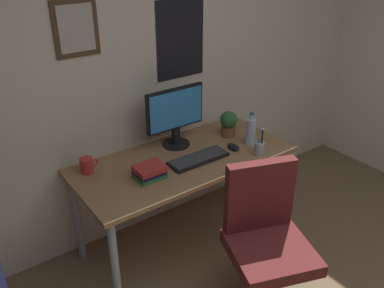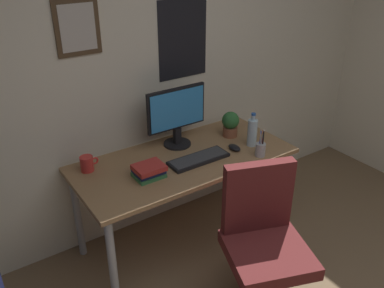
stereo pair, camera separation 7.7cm
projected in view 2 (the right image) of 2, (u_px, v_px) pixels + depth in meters
The scene contains 11 objects.
wall_back at pixel (155, 60), 2.92m from camera, with size 4.40×0.10×2.60m.
desk at pixel (184, 168), 2.89m from camera, with size 1.52×0.70×0.72m.
office_chair at pixel (263, 236), 2.41m from camera, with size 0.59×0.60×0.95m.
monitor at pixel (177, 114), 2.92m from camera, with size 0.46×0.20×0.43m.
keyboard at pixel (199, 159), 2.81m from camera, with size 0.43×0.15×0.03m.
computer_mouse at pixel (234, 148), 2.95m from camera, with size 0.06×0.11×0.04m.
water_bottle at pixel (252, 132), 2.97m from camera, with size 0.07×0.07×0.25m.
coffee_mug_near at pixel (87, 164), 2.68m from camera, with size 0.12×0.09×0.10m.
potted_plant at pixel (230, 123), 3.11m from camera, with size 0.13×0.13×0.19m.
pen_cup at pixel (261, 149), 2.85m from camera, with size 0.07×0.07×0.20m.
book_stack_left at pixel (149, 171), 2.61m from camera, with size 0.19×0.17×0.09m.
Camera 2 is at (-1.39, -0.37, 2.12)m, focal length 38.65 mm.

